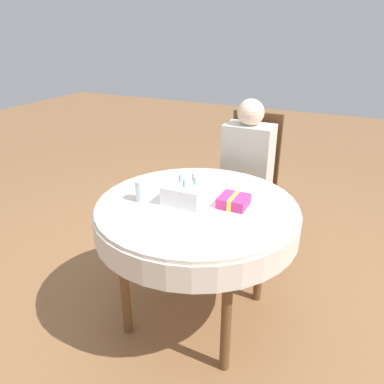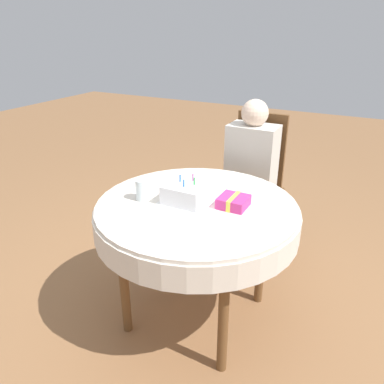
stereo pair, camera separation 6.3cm
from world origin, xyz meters
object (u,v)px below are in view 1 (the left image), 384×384
object	(u,v)px
birthday_cake	(187,192)
gift_box	(234,201)
drinking_glass	(142,191)
person	(246,166)
chair	(250,180)

from	to	relation	value
birthday_cake	gift_box	world-z (taller)	birthday_cake
drinking_glass	birthday_cake	bearing A→B (deg)	22.73
person	birthday_cake	size ratio (longest dim) A/B	5.47
drinking_glass	person	bearing A→B (deg)	71.19
person	birthday_cake	xyz separation A→B (m)	(-0.08, -0.77, 0.10)
chair	person	size ratio (longest dim) A/B	0.89
drinking_glass	gift_box	world-z (taller)	drinking_glass
chair	gift_box	distance (m)	0.87
birthday_cake	gift_box	bearing A→B (deg)	11.92
person	gift_box	world-z (taller)	person
person	drinking_glass	world-z (taller)	person
person	gift_box	distance (m)	0.74
chair	birthday_cake	bearing A→B (deg)	-94.45
person	drinking_glass	distance (m)	0.92
person	gift_box	size ratio (longest dim) A/B	7.71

